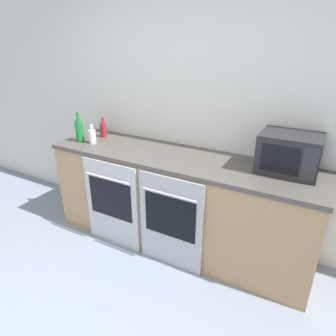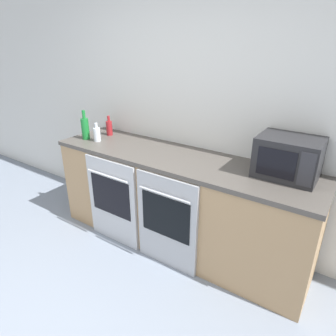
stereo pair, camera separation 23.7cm
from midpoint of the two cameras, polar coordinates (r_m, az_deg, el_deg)
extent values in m
cube|color=silver|center=(2.92, 2.99, 11.10)|extent=(10.00, 0.06, 2.60)
cube|color=tan|center=(2.94, -0.41, -6.69)|extent=(2.53, 0.64, 0.90)
cube|color=#4C4742|center=(2.73, -0.43, 1.82)|extent=(2.55, 0.67, 0.04)
cube|color=#B7BABF|center=(2.99, -12.88, -6.89)|extent=(0.61, 0.03, 0.89)
cube|color=black|center=(2.94, -13.24, -5.85)|extent=(0.49, 0.01, 0.39)
cylinder|color=#B7BABF|center=(2.82, -13.96, -1.96)|extent=(0.50, 0.02, 0.02)
cube|color=#A8AAAF|center=(2.65, -2.10, -10.52)|extent=(0.61, 0.03, 0.89)
cube|color=black|center=(2.60, -2.33, -9.41)|extent=(0.49, 0.01, 0.39)
cylinder|color=#A8AAAF|center=(2.47, -2.68, -5.17)|extent=(0.50, 0.02, 0.02)
cube|color=#232326|center=(2.50, 19.61, 2.63)|extent=(0.46, 0.35, 0.31)
cube|color=black|center=(2.34, 17.80, 1.47)|extent=(0.28, 0.01, 0.21)
cube|color=#2D2D33|center=(2.32, 22.78, 0.49)|extent=(0.10, 0.01, 0.25)
cylinder|color=#19722D|center=(3.26, -18.52, 6.68)|extent=(0.08, 0.08, 0.22)
cylinder|color=#19722D|center=(3.23, -18.87, 9.28)|extent=(0.03, 0.03, 0.09)
cylinder|color=silver|center=(3.18, -16.31, 5.73)|extent=(0.07, 0.07, 0.14)
cylinder|color=silver|center=(3.15, -16.51, 7.41)|extent=(0.03, 0.03, 0.05)
cylinder|color=maroon|center=(3.36, -14.20, 7.06)|extent=(0.07, 0.07, 0.16)
cylinder|color=maroon|center=(3.33, -14.38, 8.83)|extent=(0.03, 0.03, 0.06)
camera|label=1|loc=(0.12, -92.39, -1.05)|focal=32.00mm
camera|label=2|loc=(0.12, 87.61, 1.05)|focal=32.00mm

